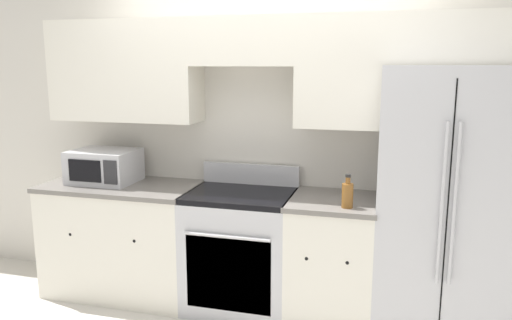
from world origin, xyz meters
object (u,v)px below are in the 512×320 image
Objects in this scene: refrigerator at (442,203)px; bottle at (347,195)px; oven_range at (241,250)px; microwave at (104,166)px.

refrigerator is 8.14× the size of bottle.
refrigerator is at bearing 2.09° from oven_range.
bottle is at bearing -158.28° from refrigerator.
bottle is (0.79, -0.19, 0.53)m from oven_range.
microwave reaches higher than oven_range.
oven_range is 1.28m from microwave.
microwave is at bearing 173.40° from bottle.
bottle is (-0.61, -0.24, 0.08)m from refrigerator.
refrigerator reaches higher than oven_range.
refrigerator is 0.66m from bottle.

